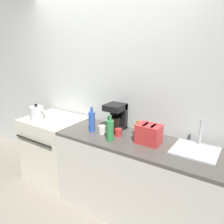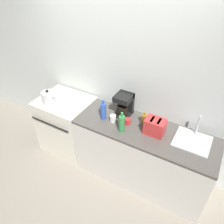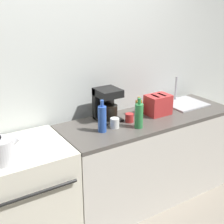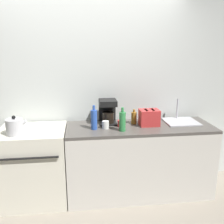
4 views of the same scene
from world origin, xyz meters
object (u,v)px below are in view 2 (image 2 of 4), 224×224
object	(u,v)px
bottle_amber	(144,119)
kettle	(48,97)
toaster	(155,126)
coffee_maker	(124,104)
cup_white	(113,118)
bottle_blue	(103,111)
stove	(67,123)
bottle_green	(122,123)
cup_red	(127,121)

from	to	relation	value
bottle_amber	kettle	bearing A→B (deg)	-170.54
toaster	coffee_maker	xyz separation A→B (m)	(-0.50, 0.16, 0.06)
kettle	coffee_maker	bearing A→B (deg)	16.01
coffee_maker	cup_white	size ratio (longest dim) A/B	3.35
coffee_maker	bottle_amber	xyz separation A→B (m)	(0.33, -0.07, -0.08)
toaster	bottle_blue	world-z (taller)	bottle_blue
stove	bottle_amber	xyz separation A→B (m)	(1.25, 0.09, 0.52)
coffee_maker	bottle_green	world-z (taller)	coffee_maker
kettle	bottle_amber	world-z (taller)	kettle
stove	coffee_maker	size ratio (longest dim) A/B	2.97
kettle	cup_white	distance (m)	1.03
coffee_maker	bottle_amber	size ratio (longest dim) A/B	1.64
bottle_blue	bottle_green	world-z (taller)	bottle_blue
bottle_amber	cup_red	size ratio (longest dim) A/B	2.28
kettle	toaster	world-z (taller)	kettle
cup_white	kettle	bearing A→B (deg)	-175.02
bottle_amber	cup_white	xyz separation A→B (m)	(-0.38, -0.14, -0.03)
stove	kettle	world-z (taller)	kettle
stove	coffee_maker	distance (m)	1.12
bottle_blue	cup_red	world-z (taller)	bottle_blue
stove	bottle_blue	size ratio (longest dim) A/B	3.14
stove	bottle_green	xyz separation A→B (m)	(1.06, -0.17, 0.56)
bottle_amber	bottle_green	world-z (taller)	bottle_green
coffee_maker	toaster	bearing A→B (deg)	-17.95
toaster	kettle	bearing A→B (deg)	-174.72
stove	toaster	size ratio (longest dim) A/B	3.80
bottle_blue	cup_white	bearing A→B (deg)	4.31
bottle_amber	coffee_maker	bearing A→B (deg)	167.12
bottle_green	bottle_blue	bearing A→B (deg)	162.69
stove	bottle_green	distance (m)	1.21
bottle_amber	bottle_green	bearing A→B (deg)	-126.77
cup_white	bottle_blue	bearing A→B (deg)	-175.69
bottle_amber	cup_red	distance (m)	0.21
bottle_green	cup_red	xyz separation A→B (m)	(0.01, 0.15, -0.08)
bottle_green	stove	bearing A→B (deg)	170.97
stove	cup_red	bearing A→B (deg)	-0.83
stove	coffee_maker	world-z (taller)	coffee_maker
kettle	cup_white	world-z (taller)	kettle
bottle_amber	cup_white	bearing A→B (deg)	-159.10
kettle	coffee_maker	xyz separation A→B (m)	(1.07, 0.31, 0.07)
kettle	bottle_blue	bearing A→B (deg)	5.09
kettle	coffee_maker	distance (m)	1.12
bottle_amber	cup_white	distance (m)	0.40
coffee_maker	cup_red	world-z (taller)	coffee_maker
toaster	cup_red	bearing A→B (deg)	-177.79
coffee_maker	bottle_amber	world-z (taller)	coffee_maker
stove	coffee_maker	xyz separation A→B (m)	(0.93, 0.16, 0.61)
kettle	toaster	distance (m)	1.58
coffee_maker	cup_white	xyz separation A→B (m)	(-0.05, -0.22, -0.11)
coffee_maker	bottle_green	xyz separation A→B (m)	(0.14, -0.33, -0.04)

